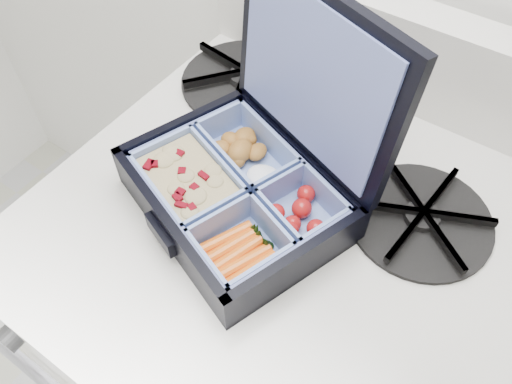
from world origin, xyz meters
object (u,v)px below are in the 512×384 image
Objects in this scene: stove at (282,345)px; fork at (314,138)px; bento_box at (236,194)px; burner_grate at (422,215)px.

fork reaches higher than stove.
bento_box is 1.43× the size of burner_grate.
bento_box reaches higher than stove.
fork is (-0.16, 0.04, -0.01)m from burner_grate.
fork is at bearing 165.91° from burner_grate.
stove is 5.15× the size of burner_grate.
burner_grate reaches higher than fork.
burner_grate reaches higher than stove.
fork is at bearing 102.99° from bento_box.
stove is at bearing -151.16° from burner_grate.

